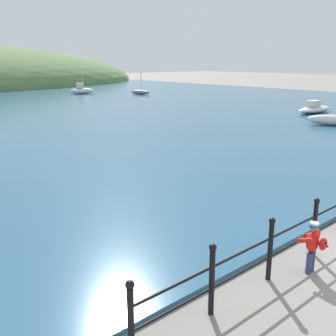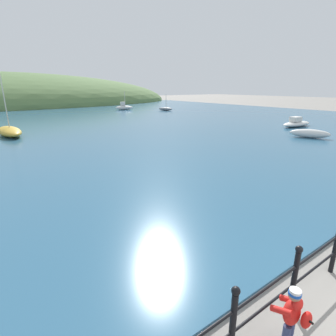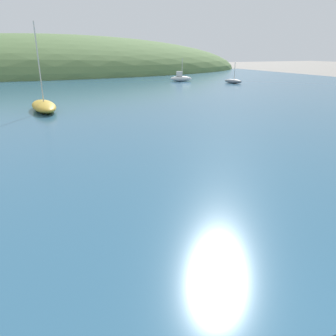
{
  "view_description": "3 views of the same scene",
  "coord_description": "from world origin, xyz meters",
  "px_view_note": "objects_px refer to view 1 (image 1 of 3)",
  "views": [
    {
      "loc": [
        -7.71,
        -2.09,
        3.87
      ],
      "look_at": [
        -0.86,
        5.72,
        1.01
      ],
      "focal_mm": 42.0,
      "sensor_mm": 36.0,
      "label": 1
    },
    {
      "loc": [
        -4.44,
        -0.21,
        3.65
      ],
      "look_at": [
        0.05,
        6.0,
        1.27
      ],
      "focal_mm": 28.0,
      "sensor_mm": 36.0,
      "label": 2
    },
    {
      "loc": [
        -3.7,
        -0.33,
        3.92
      ],
      "look_at": [
        -0.68,
        6.63,
        1.18
      ],
      "focal_mm": 35.0,
      "sensor_mm": 36.0,
      "label": 3
    }
  ],
  "objects_px": {
    "boat_blue_hull": "(330,120)",
    "boat_twin_mast": "(82,90)",
    "boat_green_fishing": "(140,92)",
    "child_in_coat": "(314,243)",
    "boat_far_left": "(315,109)"
  },
  "relations": [
    {
      "from": "boat_blue_hull",
      "to": "boat_twin_mast",
      "type": "height_order",
      "value": "boat_twin_mast"
    },
    {
      "from": "boat_blue_hull",
      "to": "boat_twin_mast",
      "type": "distance_m",
      "value": 30.0
    },
    {
      "from": "boat_green_fishing",
      "to": "boat_twin_mast",
      "type": "height_order",
      "value": "boat_twin_mast"
    },
    {
      "from": "boat_blue_hull",
      "to": "boat_twin_mast",
      "type": "xyz_separation_m",
      "value": [
        0.16,
        30.0,
        0.1
      ]
    },
    {
      "from": "child_in_coat",
      "to": "boat_twin_mast",
      "type": "xyz_separation_m",
      "value": [
        16.49,
        37.97,
        -0.1
      ]
    },
    {
      "from": "child_in_coat",
      "to": "boat_green_fishing",
      "type": "xyz_separation_m",
      "value": [
        21.17,
        32.99,
        -0.24
      ]
    },
    {
      "from": "boat_far_left",
      "to": "boat_twin_mast",
      "type": "height_order",
      "value": "boat_twin_mast"
    },
    {
      "from": "boat_far_left",
      "to": "boat_twin_mast",
      "type": "distance_m",
      "value": 26.79
    },
    {
      "from": "child_in_coat",
      "to": "boat_far_left",
      "type": "relative_size",
      "value": 0.26
    },
    {
      "from": "boat_far_left",
      "to": "boat_twin_mast",
      "type": "relative_size",
      "value": 1.31
    },
    {
      "from": "boat_blue_hull",
      "to": "boat_green_fishing",
      "type": "distance_m",
      "value": 25.49
    },
    {
      "from": "child_in_coat",
      "to": "boat_blue_hull",
      "type": "height_order",
      "value": "child_in_coat"
    },
    {
      "from": "boat_blue_hull",
      "to": "boat_far_left",
      "type": "relative_size",
      "value": 0.71
    },
    {
      "from": "boat_blue_hull",
      "to": "boat_twin_mast",
      "type": "relative_size",
      "value": 0.94
    },
    {
      "from": "boat_far_left",
      "to": "boat_blue_hull",
      "type": "bearing_deg",
      "value": -142.46
    }
  ]
}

